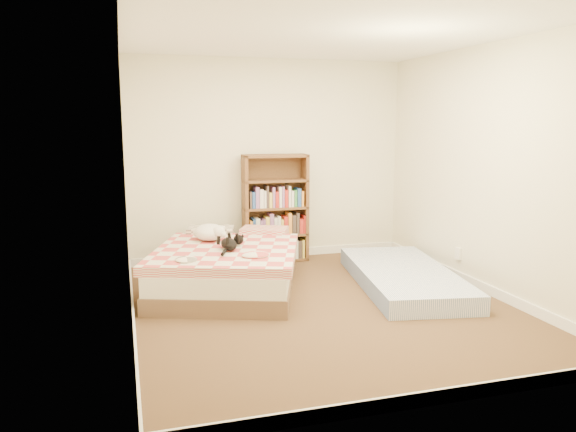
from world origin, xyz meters
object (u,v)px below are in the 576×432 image
object	(u,v)px
bed	(228,266)
floor_mattress	(403,277)
bookshelf	(275,221)
black_cat	(229,243)
white_dog	(211,232)

from	to	relation	value
bed	floor_mattress	size ratio (longest dim) A/B	1.09
bookshelf	black_cat	xyz separation A→B (m)	(-0.80, -1.18, 0.01)
black_cat	white_dog	world-z (taller)	white_dog
floor_mattress	black_cat	world-z (taller)	black_cat
bookshelf	white_dog	bearing A→B (deg)	-140.26
bed	black_cat	size ratio (longest dim) A/B	3.98
black_cat	white_dog	size ratio (longest dim) A/B	1.31
bed	white_dog	world-z (taller)	white_dog
floor_mattress	white_dog	world-z (taller)	white_dog
bed	bookshelf	xyz separation A→B (m)	(0.78, 0.98, 0.27)
white_dog	floor_mattress	bearing A→B (deg)	-8.24
black_cat	bookshelf	bearing A→B (deg)	98.95
bed	floor_mattress	world-z (taller)	bed
bookshelf	floor_mattress	distance (m)	1.83
bookshelf	floor_mattress	bearing A→B (deg)	-53.27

